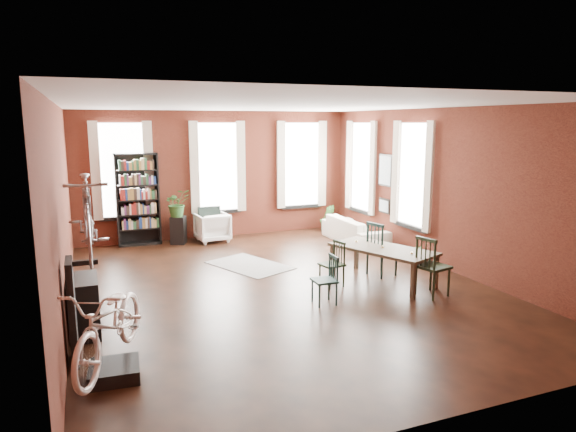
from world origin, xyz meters
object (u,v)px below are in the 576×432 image
bike_trainer (114,371)px  bicycle_floor (108,285)px  dining_chair_a (324,280)px  dining_chair_d (382,249)px  dining_chair_b (332,264)px  white_armchair (212,226)px  dining_table (382,265)px  console_table (84,306)px  plant_stand (178,230)px  cream_sofa (355,226)px  bookshelf (138,200)px  dining_chair_c (433,266)px

bike_trainer → bicycle_floor: size_ratio=0.30×
dining_chair_a → dining_chair_d: 2.03m
dining_chair_b → white_armchair: size_ratio=1.04×
dining_table → console_table: 5.13m
dining_table → plant_stand: plant_stand is taller
bike_trainer → bicycle_floor: bearing=100.0°
dining_chair_d → bicycle_floor: (-5.07, -2.35, 0.59)m
cream_sofa → console_table: size_ratio=2.60×
bookshelf → white_armchair: 1.88m
dining_table → dining_chair_b: (-0.96, 0.14, 0.08)m
cream_sofa → plant_stand: 4.31m
dining_chair_a → bike_trainer: 3.60m
dining_chair_a → cream_sofa: size_ratio=0.38×
bookshelf → bike_trainer: (-0.98, -6.70, -1.02)m
dining_chair_d → bookshelf: bookshelf is taller
dining_chair_c → cream_sofa: (0.72, 3.98, -0.11)m
dining_chair_b → plant_stand: (-1.98, 4.34, -0.07)m
dining_chair_a → plant_stand: dining_chair_a is taller
dining_chair_c → bicycle_floor: bearing=88.1°
bookshelf → dining_chair_a: bearing=-66.4°
dining_chair_d → cream_sofa: (0.87, 2.62, -0.11)m
bike_trainer → console_table: bearing=101.2°
plant_stand → console_table: bearing=-113.7°
dining_chair_a → bicycle_floor: bearing=-66.6°
bicycle_floor → bike_trainer: bearing=-56.0°
dining_chair_c → bike_trainer: size_ratio=1.83×
console_table → cream_sofa: bearing=29.3°
dining_chair_c → console_table: size_ratio=1.28×
dining_chair_b → bookshelf: 5.46m
dining_chair_b → bike_trainer: bearing=-71.4°
dining_chair_d → cream_sofa: size_ratio=0.50×
dining_chair_d → console_table: bearing=85.8°
dining_chair_b → cream_sofa: bearing=134.1°
cream_sofa → dining_chair_c: bearing=169.8°
dining_table → dining_chair_d: 0.52m
bike_trainer → bicycle_floor: (-0.00, 0.03, 1.03)m
bookshelf → cream_sofa: size_ratio=1.06×
dining_table → bike_trainer: bearing=-180.0°
bike_trainer → console_table: size_ratio=0.70×
bike_trainer → plant_stand: plant_stand is taller
dining_table → cream_sofa: 3.23m
dining_chair_c → plant_stand: bearing=19.0°
dining_table → white_armchair: 4.91m
dining_chair_a → dining_chair_b: dining_chair_b is taller
dining_chair_c → dining_chair_a: bearing=68.1°
bookshelf → white_armchair: bookshelf is taller
plant_stand → bike_trainer: bearing=-106.2°
plant_stand → bicycle_floor: 6.73m
dining_chair_c → bicycle_floor: (-5.22, -0.99, 0.59)m
dining_table → dining_chair_a: (-1.49, -0.64, 0.07)m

